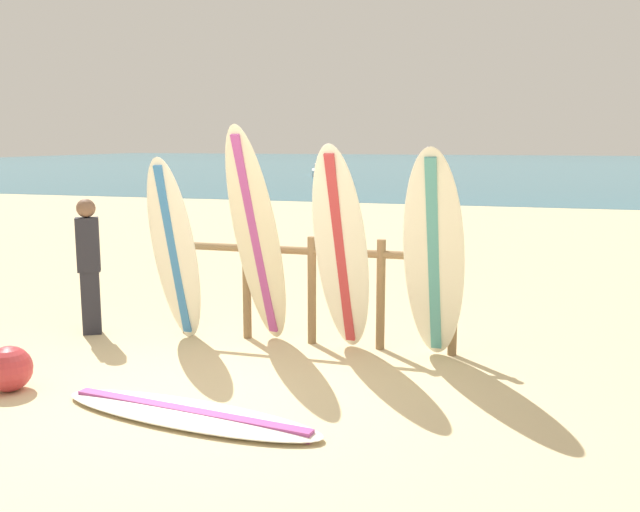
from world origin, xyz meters
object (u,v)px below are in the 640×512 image
Objects in this scene: beachgoer_standing at (89,260)px; beach_ball at (9,369)px; surfboard_leaning_left at (257,238)px; surfboard_rack at (312,279)px; small_boat_offshore at (320,171)px; surfboard_leaning_center_left at (341,252)px; surfboard_leaning_center at (434,259)px; surfboard_lying_on_sand at (188,414)px; surfboard_leaning_far_left at (174,252)px.

beachgoer_standing is 3.82× the size of beach_ball.
surfboard_leaning_left is at bearing 1.14° from beachgoer_standing.
beach_ball is at bearing -134.60° from surfboard_rack.
surfboard_leaning_left is 0.70× the size of small_boat_offshore.
surfboard_leaning_left reaches higher than surfboard_leaning_center_left.
surfboard_rack is at bearing -73.78° from small_boat_offshore.
beachgoer_standing is (-3.74, 0.11, -0.22)m from surfboard_leaning_center.
surfboard_leaning_left reaches higher than surfboard_rack.
surfboard_rack is 1.44× the size of surfboard_leaning_center_left.
surfboard_leaning_far_left is at bearing 120.01° from surfboard_lying_on_sand.
surfboard_leaning_far_left is at bearing -162.10° from surfboard_rack.
beach_ball reaches higher than surfboard_lying_on_sand.
surfboard_leaning_left is at bearing 48.80° from beach_ball.
surfboard_leaning_center_left is at bearing -73.32° from small_boat_offshore.
surfboard_leaning_left is 1.81m from surfboard_leaning_center.
surfboard_rack is 2.46m from beachgoer_standing.
surfboard_leaning_left is at bearing 175.21° from surfboard_leaning_center.
small_boat_offshore is at bearing 105.33° from surfboard_leaning_left.
small_boat_offshore is at bearing 102.25° from beachgoer_standing.
small_boat_offshore is (-10.31, 34.39, -0.79)m from surfboard_leaning_center_left.
surfboard_rack is 0.92× the size of small_boat_offshore.
surfboard_rack is 1.33× the size of surfboard_leaning_left.
surfboard_leaning_far_left is 2.25m from surfboard_lying_on_sand.
beach_ball is (-2.47, -1.70, -0.85)m from surfboard_leaning_center_left.
beach_ball is (-3.36, -1.64, -0.84)m from surfboard_leaning_center.
surfboard_leaning_center is at bearing -0.28° from surfboard_leaning_far_left.
surfboard_lying_on_sand is 1.56× the size of beachgoer_standing.
beach_ball is at bearing -145.37° from surfboard_leaning_center_left.
surfboard_leaning_center_left is at bearing -5.30° from surfboard_leaning_left.
beachgoer_standing is (-1.09, 0.10, -0.16)m from surfboard_leaning_far_left.
surfboard_rack is 2.32m from surfboard_lying_on_sand.
surfboard_leaning_far_left is 2.65m from surfboard_leaning_center.
surfboard_leaning_left is at bearing 95.05° from surfboard_lying_on_sand.
surfboard_leaning_far_left is at bearing -170.81° from surfboard_leaning_left.
small_boat_offshore is (-8.55, 34.44, -0.73)m from surfboard_leaning_far_left.
beachgoer_standing reaches higher than small_boat_offshore.
surfboard_rack reaches higher than beach_ball.
surfboard_leaning_center is 1.39× the size of beachgoer_standing.
beachgoer_standing is (-2.43, -0.33, 0.13)m from surfboard_rack.
small_boat_offshore is (-9.40, 34.30, -0.88)m from surfboard_leaning_left.
surfboard_leaning_left reaches higher than beachgoer_standing.
small_boat_offshore is at bearing 106.68° from surfboard_leaning_center_left.
surfboard_leaning_left is (0.85, 0.14, 0.16)m from surfboard_leaning_far_left.
surfboard_leaning_center reaches higher than surfboard_leaning_far_left.
surfboard_leaning_far_left reaches higher than surfboard_lying_on_sand.
surfboard_leaning_far_left is 0.94× the size of surfboard_leaning_center_left.
small_boat_offshore is at bearing 102.25° from beach_ball.
surfboard_leaning_center_left is 35.91m from small_boat_offshore.
surfboard_leaning_left reaches higher than small_boat_offshore.
surfboard_leaning_left is at bearing -74.67° from small_boat_offshore.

